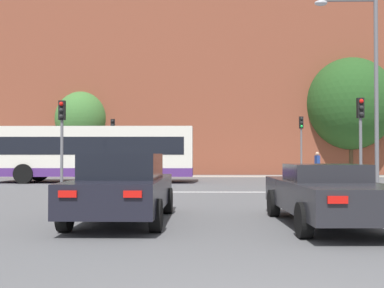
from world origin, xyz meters
name	(u,v)px	position (x,y,z in m)	size (l,w,h in m)	color
stop_line_strip	(213,192)	(0.00, 15.19, 0.00)	(9.34, 0.30, 0.01)	silver
far_pavement	(207,176)	(0.00, 28.77, 0.01)	(70.38, 2.50, 0.01)	#A09B91
brick_civic_building	(203,53)	(-0.18, 36.43, 9.96)	(31.18, 10.79, 26.87)	brown
car_saloon_left	(123,187)	(-2.22, 6.88, 0.76)	(2.01, 4.73, 1.50)	black
car_roadster_right	(327,194)	(2.13, 6.34, 0.66)	(2.01, 4.94, 1.28)	#232328
bus_crossing_lead	(93,153)	(-6.14, 21.67, 1.56)	(10.56, 2.68, 2.92)	silver
traffic_light_far_right	(301,136)	(6.31, 28.37, 2.71)	(0.26, 0.31, 4.01)	slate
traffic_light_near_left	(62,129)	(-6.15, 15.84, 2.50)	(0.26, 0.31, 3.69)	slate
traffic_light_far_left	(113,138)	(-6.32, 28.46, 2.61)	(0.26, 0.31, 3.86)	slate
traffic_light_near_right	(361,128)	(5.90, 15.45, 2.54)	(0.26, 0.31, 3.74)	slate
street_lamp_junction	(366,72)	(6.05, 15.27, 4.73)	(2.49, 0.36, 7.74)	slate
pedestrian_waiting	(317,162)	(7.32, 28.21, 0.96)	(0.29, 0.43, 1.65)	brown
tree_by_building	(332,115)	(9.72, 33.18, 4.48)	(4.71, 4.71, 6.96)	#4C3823
tree_kerbside	(350,104)	(10.51, 31.34, 5.17)	(6.38, 6.38, 8.52)	#4C3823
tree_distant	(82,119)	(-9.21, 31.70, 4.10)	(3.88, 3.88, 6.15)	#4C3823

